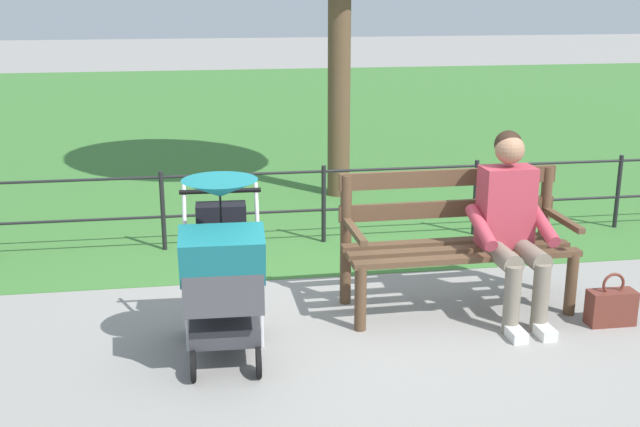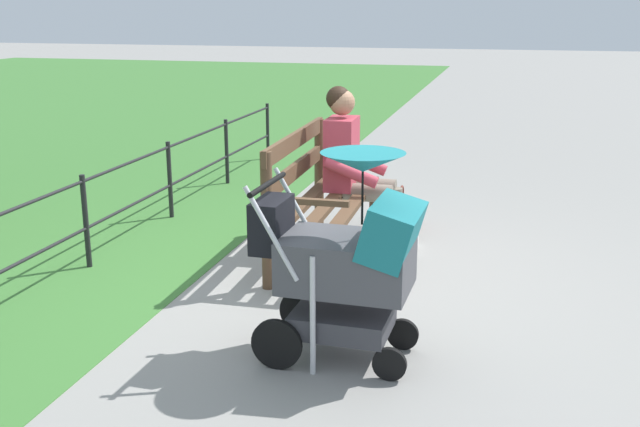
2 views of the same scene
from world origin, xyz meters
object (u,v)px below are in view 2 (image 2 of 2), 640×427
(person_on_bench, at_px, (355,163))
(park_bench, at_px, (317,190))
(handbag, at_px, (401,212))
(stroller, at_px, (348,255))

(person_on_bench, bearing_deg, park_bench, -34.86)
(park_bench, height_order, handbag, park_bench)
(handbag, bearing_deg, person_on_bench, -24.18)
(person_on_bench, xyz_separation_m, stroller, (1.97, 0.38, -0.08))
(person_on_bench, distance_m, handbag, 0.88)
(stroller, bearing_deg, park_bench, -159.96)
(park_bench, distance_m, stroller, 1.76)
(handbag, bearing_deg, stroller, 2.08)
(park_bench, xyz_separation_m, person_on_bench, (-0.32, 0.22, 0.15))
(person_on_bench, xyz_separation_m, handbag, (-0.63, 0.28, -0.55))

